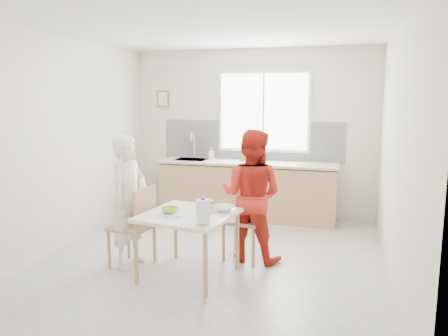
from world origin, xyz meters
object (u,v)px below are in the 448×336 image
object	(u,v)px
dining_table	(188,220)
bowl_green	(170,210)
wine_bottle_a	(250,150)
bowl_white	(223,208)
person_white	(129,201)
wine_bottle_b	(251,151)
chair_far	(246,214)
chair_left	(136,223)
person_red	(251,196)
milk_jug	(203,211)

from	to	relation	value
dining_table	bowl_green	world-z (taller)	bowl_green
wine_bottle_a	bowl_white	bearing A→B (deg)	-84.83
bowl_green	person_white	bearing A→B (deg)	166.14
wine_bottle_b	bowl_green	bearing A→B (deg)	-97.63
chair_far	chair_left	bearing A→B (deg)	-141.36
chair_left	bowl_white	xyz separation A→B (m)	(1.01, 0.10, 0.22)
person_red	bowl_white	world-z (taller)	person_red
milk_jug	bowl_white	bearing A→B (deg)	92.57
dining_table	wine_bottle_b	distance (m)	2.59
milk_jug	wine_bottle_a	distance (m)	2.94
dining_table	wine_bottle_b	xyz separation A→B (m)	(0.14, 2.55, 0.44)
person_white	person_red	distance (m)	1.42
person_white	person_red	size ratio (longest dim) A/B	0.97
chair_left	person_red	bearing A→B (deg)	123.92
chair_left	person_white	xyz separation A→B (m)	(-0.09, 0.01, 0.25)
chair_far	wine_bottle_a	xyz separation A→B (m)	(-0.35, 1.84, 0.55)
chair_far	wine_bottle_b	xyz separation A→B (m)	(-0.33, 1.79, 0.54)
bowl_green	bowl_white	world-z (taller)	same
chair_left	wine_bottle_b	xyz separation A→B (m)	(0.81, 2.45, 0.55)
bowl_green	person_red	bearing A→B (deg)	42.65
chair_left	chair_far	world-z (taller)	chair_far
chair_left	bowl_green	xyz separation A→B (m)	(0.47, -0.12, 0.22)
person_red	person_white	bearing A→B (deg)	31.97
person_red	milk_jug	xyz separation A→B (m)	(-0.27, -1.00, 0.06)
chair_far	milk_jug	distance (m)	1.15
dining_table	wine_bottle_b	world-z (taller)	wine_bottle_b
person_red	milk_jug	size ratio (longest dim) A/B	6.27
dining_table	wine_bottle_a	bearing A→B (deg)	87.41
chair_left	person_white	distance (m)	0.26
chair_left	bowl_green	world-z (taller)	chair_left
bowl_white	wine_bottle_b	world-z (taller)	wine_bottle_b
chair_left	wine_bottle_b	world-z (taller)	wine_bottle_b
person_red	wine_bottle_b	size ratio (longest dim) A/B	5.24
dining_table	wine_bottle_a	distance (m)	2.64
chair_far	dining_table	bearing A→B (deg)	-113.05
bowl_white	person_white	bearing A→B (deg)	-175.60
chair_left	bowl_green	bearing A→B (deg)	84.04
chair_far	bowl_white	distance (m)	0.61
person_red	wine_bottle_b	xyz separation A→B (m)	(-0.41, 1.88, 0.28)
milk_jug	wine_bottle_a	size ratio (longest dim) A/B	0.78
person_white	bowl_green	size ratio (longest dim) A/B	8.46
wine_bottle_b	person_red	bearing A→B (deg)	-77.72
dining_table	chair_far	distance (m)	0.90
chair_far	milk_jug	xyz separation A→B (m)	(-0.19, -1.09, 0.31)
chair_far	bowl_green	xyz separation A→B (m)	(-0.68, -0.78, 0.21)
milk_jug	wine_bottle_a	world-z (taller)	wine_bottle_a
dining_table	person_white	distance (m)	0.78
chair_far	person_red	xyz separation A→B (m)	(0.08, -0.08, 0.26)
person_white	bowl_white	distance (m)	1.09
bowl_green	wine_bottle_a	bearing A→B (deg)	82.98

